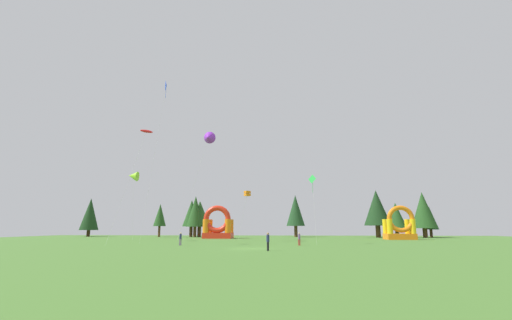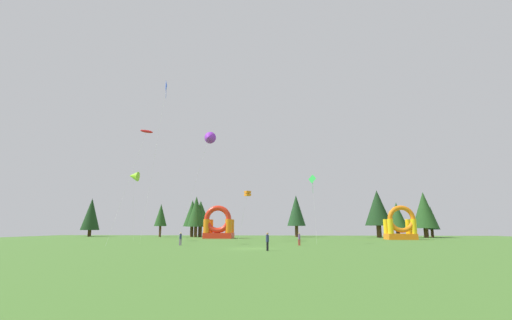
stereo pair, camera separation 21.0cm
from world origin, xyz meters
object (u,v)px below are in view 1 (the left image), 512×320
Objects in this scene: kite_green_diamond at (313,180)px; inflatable_yellow_castle at (400,228)px; person_midfield at (181,238)px; kite_lime_delta at (133,176)px; inflatable_red_slide at (218,227)px; kite_red_parafoil at (146,131)px; kite_purple_delta at (209,137)px; kite_blue_diamond at (167,87)px; person_left_edge at (268,240)px; kite_orange_box at (247,194)px; person_far_side at (299,238)px.

inflatable_yellow_castle is at bearing 45.59° from kite_green_diamond.
person_midfield is at bearing -163.61° from kite_green_diamond.
person_midfield is (12.21, -12.61, -9.84)m from kite_lime_delta.
inflatable_red_slide is 1.07× the size of inflatable_yellow_castle.
kite_lime_delta reaches higher than kite_green_diamond.
kite_red_parafoil reaches higher than inflatable_yellow_castle.
kite_purple_delta reaches higher than kite_red_parafoil.
kite_lime_delta is (-6.61, 11.85, -4.45)m from kite_red_parafoil.
inflatable_yellow_castle is at bearing 25.48° from person_midfield.
person_left_edge is at bearing -46.85° from kite_blue_diamond.
kite_lime_delta is at bearing -176.97° from kite_orange_box.
person_midfield is at bearing -45.94° from kite_lime_delta.
kite_blue_diamond is at bearing 157.04° from person_far_side.
kite_purple_delta is at bearing -90.34° from inflatable_red_slide.
kite_lime_delta is 14.74m from kite_purple_delta.
kite_purple_delta is 23.99m from person_midfield.
kite_lime_delta is 20.12m from person_midfield.
kite_orange_box is at bearing 41.38° from person_left_edge.
person_midfield is 14.76m from person_left_edge.
kite_blue_diamond reaches higher than inflatable_red_slide.
inflatable_yellow_castle is (19.80, 22.20, 1.25)m from person_far_side.
kite_red_parafoil reaches higher than kite_orange_box.
kite_lime_delta is at bearing -167.61° from inflatable_yellow_castle.
kite_blue_diamond is 30.00m from inflatable_red_slide.
person_left_edge is (11.44, -9.32, 0.08)m from person_midfield.
kite_red_parafoil is at bearing 179.12° from person_far_side.
inflatable_red_slide reaches higher than inflatable_yellow_castle.
kite_orange_box is 0.70× the size of kite_lime_delta.
person_far_side is (7.82, -12.89, -6.86)m from kite_orange_box.
kite_lime_delta is 6.68× the size of person_left_edge.
kite_lime_delta is 30.58m from kite_green_diamond.
kite_purple_delta is at bearing 159.01° from kite_orange_box.
kite_purple_delta is 19.53m from inflatable_red_slide.
kite_green_diamond is at bearing 8.50° from person_midfield.
kite_orange_box is 16.88m from person_midfield.
person_far_side is at bearing -60.52° from inflatable_red_slide.
person_left_edge is at bearing -72.62° from inflatable_red_slide.
inflatable_red_slide is (12.10, 14.94, -8.49)m from kite_lime_delta.
kite_purple_delta reaches higher than person_far_side.
kite_green_diamond is (23.42, -4.21, -16.55)m from kite_blue_diamond.
kite_blue_diamond is 16.12× the size of person_midfield.
inflatable_red_slide is (5.94, 18.23, -23.08)m from kite_blue_diamond.
inflatable_red_slide is (-0.11, 27.55, 1.35)m from person_midfield.
inflatable_red_slide is (5.49, 26.79, -12.94)m from kite_red_parafoil.
kite_purple_delta is 22.99m from kite_green_diamond.
kite_lime_delta is 31.31m from person_far_side.
person_left_edge is at bearing -112.35° from kite_green_diamond.
kite_orange_box is at bearing 120.40° from person_far_side.
kite_orange_box is 4.70× the size of person_left_edge.
inflatable_red_slide is at bearing 127.92° from kite_green_diamond.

